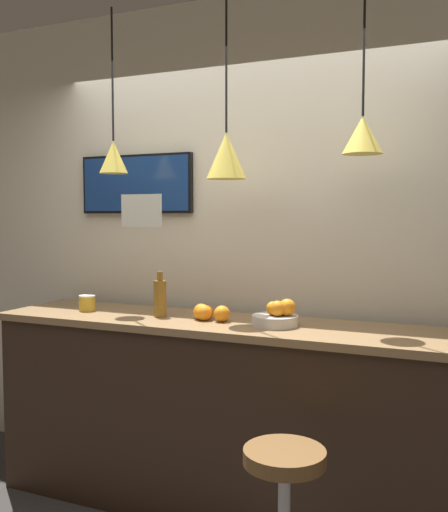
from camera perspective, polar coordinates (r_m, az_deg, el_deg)
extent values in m
cube|color=beige|center=(3.40, 2.73, 1.31)|extent=(8.00, 0.06, 2.90)
cube|color=black|center=(3.22, 0.00, -16.08)|extent=(2.59, 0.55, 1.01)
cube|color=olive|center=(3.08, 0.00, -6.88)|extent=(2.63, 0.59, 0.04)
cylinder|color=brown|center=(2.43, 6.07, -19.35)|extent=(0.33, 0.33, 0.06)
cylinder|color=beige|center=(2.94, 5.13, -6.46)|extent=(0.24, 0.24, 0.06)
sphere|color=orange|center=(2.90, 5.37, -5.25)|extent=(0.08, 0.08, 0.08)
sphere|color=orange|center=(2.94, 5.71, -5.23)|extent=(0.07, 0.07, 0.07)
sphere|color=orange|center=(2.92, 6.35, -5.12)|extent=(0.09, 0.09, 0.09)
sphere|color=orange|center=(2.93, 4.93, -5.24)|extent=(0.07, 0.07, 0.07)
sphere|color=orange|center=(3.11, -2.28, -5.59)|extent=(0.09, 0.09, 0.09)
sphere|color=orange|center=(3.04, -0.17, -5.80)|extent=(0.09, 0.09, 0.09)
sphere|color=orange|center=(3.15, -1.71, -5.61)|extent=(0.07, 0.07, 0.07)
sphere|color=orange|center=(3.13, -2.41, -5.63)|extent=(0.08, 0.08, 0.08)
sphere|color=orange|center=(3.10, -1.89, -5.73)|extent=(0.08, 0.08, 0.08)
sphere|color=orange|center=(3.08, -2.00, -5.70)|extent=(0.09, 0.09, 0.09)
cylinder|color=olive|center=(3.21, -6.42, -4.27)|extent=(0.07, 0.07, 0.20)
cylinder|color=olive|center=(3.19, -6.43, -2.02)|extent=(0.03, 0.03, 0.05)
cylinder|color=gold|center=(3.49, -13.53, -4.68)|extent=(0.09, 0.09, 0.08)
cylinder|color=white|center=(3.48, -13.55, -3.92)|extent=(0.10, 0.10, 0.01)
cylinder|color=black|center=(3.49, -11.10, 17.38)|extent=(0.01, 0.01, 0.75)
cone|color=#EAD14C|center=(3.41, -10.99, 9.68)|extent=(0.17, 0.17, 0.19)
sphere|color=#F9EFCC|center=(3.41, -10.97, 8.45)|extent=(0.04, 0.04, 0.04)
cylinder|color=black|center=(3.16, 0.23, 18.98)|extent=(0.01, 0.01, 0.75)
cone|color=#EAD14C|center=(3.07, 0.23, 9.99)|extent=(0.21, 0.21, 0.24)
sphere|color=#F9EFCC|center=(3.06, 0.23, 8.08)|extent=(0.04, 0.04, 0.04)
cylinder|color=black|center=(2.97, 13.84, 20.23)|extent=(0.01, 0.01, 0.71)
cone|color=#EAD14C|center=(2.87, 13.69, 11.67)|extent=(0.20, 0.20, 0.18)
sphere|color=#F9EFCC|center=(2.86, 13.66, 10.28)|extent=(0.04, 0.04, 0.04)
cube|color=black|center=(3.71, -8.78, 7.12)|extent=(0.80, 0.04, 0.37)
cube|color=navy|center=(3.69, -8.94, 7.13)|extent=(0.77, 0.01, 0.34)
cube|color=white|center=(3.01, -8.27, 4.52)|extent=(0.24, 0.01, 0.17)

